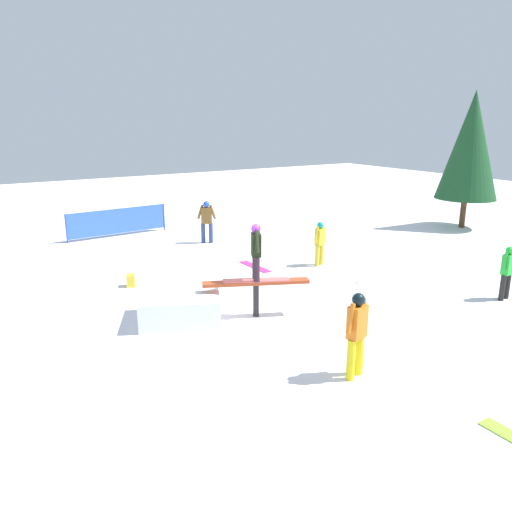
% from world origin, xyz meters
% --- Properties ---
extents(ground_plane, '(60.00, 60.00, 0.00)m').
position_xyz_m(ground_plane, '(0.00, 0.00, 0.00)').
color(ground_plane, white).
extents(rail_feature, '(2.39, 1.29, 0.88)m').
position_xyz_m(rail_feature, '(0.00, 0.00, 0.74)').
color(rail_feature, black).
rests_on(rail_feature, ground).
extents(snow_kicker_ramp, '(2.26, 2.11, 0.65)m').
position_xyz_m(snow_kicker_ramp, '(-1.61, 0.73, 0.32)').
color(snow_kicker_ramp, white).
rests_on(snow_kicker_ramp, ground).
extents(main_rider_on_rail, '(1.52, 0.93, 1.35)m').
position_xyz_m(main_rider_on_rail, '(0.00, 0.00, 1.54)').
color(main_rider_on_rail, '#E0605B').
rests_on(main_rider_on_rail, rail_feature).
extents(bystander_green, '(0.59, 0.22, 1.41)m').
position_xyz_m(bystander_green, '(6.04, -2.45, 0.79)').
color(bystander_green, black).
rests_on(bystander_green, ground).
extents(bystander_yellow, '(0.59, 0.29, 1.41)m').
position_xyz_m(bystander_yellow, '(3.95, 2.51, 0.79)').
color(bystander_yellow, gold).
rests_on(bystander_yellow, ground).
extents(bystander_brown, '(0.64, 0.50, 1.58)m').
position_xyz_m(bystander_brown, '(2.26, 7.08, 0.89)').
color(bystander_brown, navy).
rests_on(bystander_brown, ground).
extents(bystander_orange, '(0.67, 0.31, 1.61)m').
position_xyz_m(bystander_orange, '(-0.01, -3.39, 0.90)').
color(bystander_orange, yellow).
rests_on(bystander_orange, ground).
extents(loose_snowboard_white, '(1.38, 1.00, 0.02)m').
position_xyz_m(loose_snowboard_white, '(4.35, 0.17, 0.01)').
color(loose_snowboard_white, white).
rests_on(loose_snowboard_white, ground).
extents(loose_snowboard_magenta, '(0.33, 1.44, 0.02)m').
position_xyz_m(loose_snowboard_magenta, '(2.11, 3.43, 0.01)').
color(loose_snowboard_magenta, '#D82F8E').
rests_on(loose_snowboard_magenta, ground).
extents(backpack_on_snow, '(0.31, 0.36, 0.34)m').
position_xyz_m(backpack_on_snow, '(-1.81, 3.69, 0.17)').
color(backpack_on_snow, yellow).
rests_on(backpack_on_snow, ground).
extents(safety_fence, '(4.03, 0.32, 1.10)m').
position_xyz_m(safety_fence, '(-0.23, 9.94, 0.60)').
color(safety_fence, blue).
rests_on(safety_fence, ground).
extents(pine_tree_near, '(2.49, 2.49, 5.65)m').
position_xyz_m(pine_tree_near, '(12.77, 3.75, 3.44)').
color(pine_tree_near, '#4C331E').
rests_on(pine_tree_near, ground).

